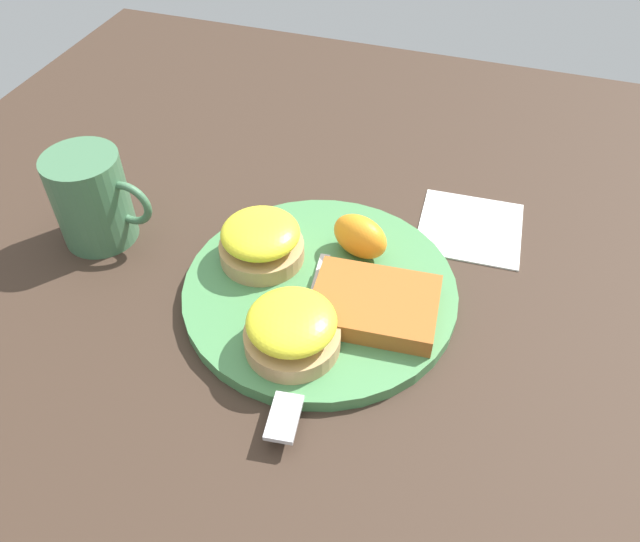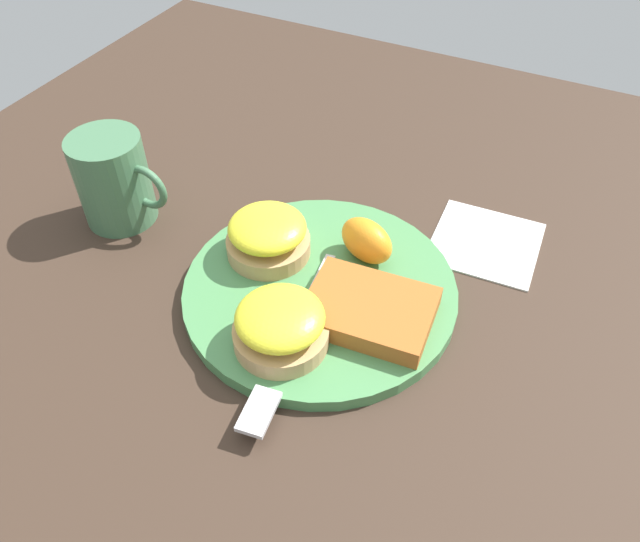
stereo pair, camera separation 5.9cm
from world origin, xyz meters
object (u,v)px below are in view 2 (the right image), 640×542
object	(u,v)px
cup	(114,180)
orange_wedge	(367,241)
sandwich_benedict_right	(279,325)
hashbrown_patty	(369,310)
sandwich_benedict_left	(268,236)
fork	(290,347)

from	to	relation	value
cup	orange_wedge	bearing A→B (deg)	9.69
sandwich_benedict_right	hashbrown_patty	world-z (taller)	sandwich_benedict_right
sandwich_benedict_left	hashbrown_patty	bearing A→B (deg)	-15.55
fork	cup	bearing A→B (deg)	160.75
cup	fork	bearing A→B (deg)	-19.25
sandwich_benedict_right	cup	distance (m)	0.27
sandwich_benedict_right	cup	world-z (taller)	cup
cup	hashbrown_patty	bearing A→B (deg)	-4.83
sandwich_benedict_right	fork	bearing A→B (deg)	-17.52
sandwich_benedict_left	orange_wedge	xyz separation A→B (m)	(0.09, 0.04, -0.00)
sandwich_benedict_right	fork	world-z (taller)	sandwich_benedict_right
sandwich_benedict_left	cup	size ratio (longest dim) A/B	0.78
sandwich_benedict_left	cup	bearing A→B (deg)	-177.16
sandwich_benedict_left	fork	bearing A→B (deg)	-51.89
sandwich_benedict_right	hashbrown_patty	bearing A→B (deg)	46.15
orange_wedge	fork	world-z (taller)	orange_wedge
sandwich_benedict_right	hashbrown_patty	distance (m)	0.09
orange_wedge	fork	xyz separation A→B (m)	(-0.01, -0.14, -0.02)
sandwich_benedict_left	hashbrown_patty	size ratio (longest dim) A/B	0.74
sandwich_benedict_left	cup	xyz separation A→B (m)	(-0.18, -0.01, 0.01)
orange_wedge	fork	size ratio (longest dim) A/B	0.28
cup	sandwich_benedict_left	bearing A→B (deg)	2.84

